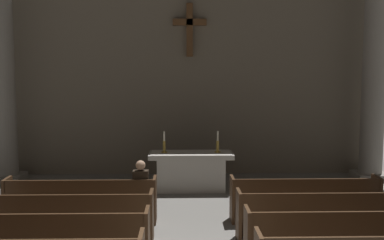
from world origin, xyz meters
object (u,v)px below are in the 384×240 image
pew_left_row_2 (52,239)px  column_left_fourth (2,58)px  pew_left_row_3 (69,217)px  lone_worshipper (141,189)px  pew_left_row_4 (81,200)px  candlestick_left (164,146)px  candlestick_right (218,146)px  pew_right_row_3 (320,215)px  altar (191,170)px  pew_right_row_4 (305,199)px  pew_right_row_2 (341,236)px  column_right_fourth (375,59)px

pew_left_row_2 → column_left_fourth: column_left_fourth is taller
pew_left_row_3 → lone_worshipper: bearing=42.8°
pew_left_row_4 → candlestick_left: candlestick_left is taller
candlestick_right → lone_worshipper: 3.16m
candlestick_right → pew_right_row_3: bearing=-66.2°
altar → lone_worshipper: bearing=-113.2°
pew_left_row_4 → lone_worshipper: bearing=1.8°
pew_right_row_4 → altar: (-2.33, 2.59, 0.06)m
lone_worshipper → pew_right_row_3: bearing=-18.5°
pew_right_row_3 → candlestick_right: bearing=113.8°
pew_left_row_2 → pew_left_row_4: same height
pew_right_row_2 → altar: size_ratio=1.41×
pew_left_row_4 → column_right_fourth: column_right_fourth is taller
pew_left_row_3 → column_left_fourth: (-2.89, 4.80, 3.00)m
pew_left_row_2 → pew_left_row_4: bearing=90.0°
column_right_fourth → lone_worshipper: 7.81m
pew_left_row_3 → candlestick_right: candlestick_right is taller
pew_right_row_3 → pew_right_row_4: size_ratio=1.00×
column_left_fourth → candlestick_right: 6.45m
pew_left_row_2 → candlestick_left: 5.13m
pew_left_row_3 → column_right_fourth: bearing=32.4°
pew_right_row_3 → candlestick_right: (-1.63, 3.70, 0.70)m
pew_left_row_2 → column_right_fourth: 10.05m
pew_right_row_3 → column_left_fourth: bearing=147.6°
pew_left_row_4 → column_left_fourth: size_ratio=0.44×
column_right_fourth → candlestick_right: column_right_fourth is taller
candlestick_left → candlestick_right: size_ratio=1.00×
pew_left_row_3 → pew_left_row_4: size_ratio=1.00×
column_left_fourth → pew_left_row_3: bearing=-59.0°
pew_left_row_2 → candlestick_left: bearing=71.3°
candlestick_right → column_left_fourth: bearing=169.5°
column_right_fourth → lone_worshipper: column_right_fourth is taller
pew_left_row_3 → pew_right_row_3: (4.66, 0.00, 0.00)m
altar → candlestick_right: 0.95m
pew_left_row_2 → pew_right_row_2: same height
pew_left_row_3 → pew_left_row_4: 1.11m
pew_right_row_2 → pew_right_row_3: size_ratio=1.00×
column_left_fourth → lone_worshipper: bearing=-41.5°
pew_right_row_4 → column_left_fourth: (-7.55, 3.69, 3.00)m
column_right_fourth → candlestick_left: bearing=-169.5°
pew_right_row_3 → altar: bearing=122.2°
pew_left_row_3 → pew_right_row_2: same height
column_left_fourth → column_right_fourth: 10.44m
pew_left_row_2 → pew_right_row_3: 4.79m
altar → candlestick_right: (0.70, -0.00, 0.65)m
pew_left_row_2 → column_right_fourth: bearing=38.1°
pew_left_row_2 → candlestick_right: (3.03, 4.81, 0.70)m
pew_left_row_3 → altar: bearing=57.8°
pew_left_row_4 → pew_right_row_3: bearing=-13.4°
column_left_fourth → candlestick_right: bearing=-10.5°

